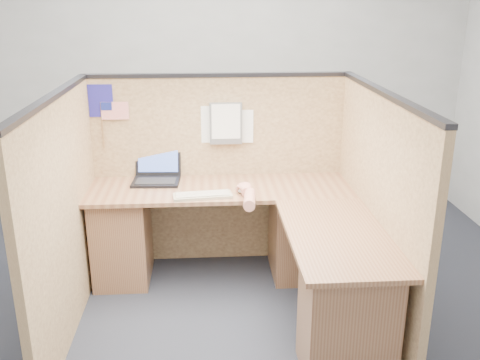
{
  "coord_description": "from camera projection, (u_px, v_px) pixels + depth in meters",
  "views": [
    {
      "loc": [
        -0.11,
        -3.07,
        2.06
      ],
      "look_at": [
        0.14,
        0.5,
        0.84
      ],
      "focal_mm": 40.0,
      "sensor_mm": 36.0,
      "label": 1
    }
  ],
  "objects": [
    {
      "name": "paper_right",
      "position": [
        240.0,
        126.0,
        4.14
      ],
      "size": [
        0.2,
        0.02,
        0.26
      ],
      "primitive_type": "cube",
      "rotation": [
        0.0,
        0.0,
        -0.09
      ],
      "color": "white",
      "rests_on": "cubicle_partitions"
    },
    {
      "name": "l_desk",
      "position": [
        249.0,
        251.0,
        3.73
      ],
      "size": [
        1.95,
        1.75,
        0.73
      ],
      "color": "brown",
      "rests_on": "floor"
    },
    {
      "name": "keyboard",
      "position": [
        203.0,
        195.0,
        3.77
      ],
      "size": [
        0.43,
        0.19,
        0.03
      ],
      "rotation": [
        0.0,
        0.0,
        0.11
      ],
      "color": "gray",
      "rests_on": "l_desk"
    },
    {
      "name": "file_holder",
      "position": [
        226.0,
        123.0,
        4.09
      ],
      "size": [
        0.25,
        0.05,
        0.32
      ],
      "color": "slate",
      "rests_on": "cubicle_partitions"
    },
    {
      "name": "american_flag",
      "position": [
        112.0,
        113.0,
        4.02
      ],
      "size": [
        0.21,
        0.01,
        0.36
      ],
      "color": "olive",
      "rests_on": "cubicle_partitions"
    },
    {
      "name": "blue_poster",
      "position": [
        101.0,
        101.0,
        4.0
      ],
      "size": [
        0.18,
        0.01,
        0.25
      ],
      "primitive_type": "cube",
      "rotation": [
        0.0,
        0.0,
        -0.03
      ],
      "color": "navy",
      "rests_on": "cubicle_partitions"
    },
    {
      "name": "hand_forearm",
      "position": [
        248.0,
        195.0,
        3.7
      ],
      "size": [
        0.12,
        0.43,
        0.09
      ],
      "color": "tan",
      "rests_on": "l_desk"
    },
    {
      "name": "paper_left",
      "position": [
        210.0,
        125.0,
        4.12
      ],
      "size": [
        0.23,
        0.03,
        0.29
      ],
      "primitive_type": "cube",
      "rotation": [
        0.0,
        0.0,
        -0.11
      ],
      "color": "white",
      "rests_on": "cubicle_partitions"
    },
    {
      "name": "mouse",
      "position": [
        245.0,
        190.0,
        3.85
      ],
      "size": [
        0.13,
        0.09,
        0.05
      ],
      "primitive_type": "ellipsoid",
      "rotation": [
        0.0,
        0.0,
        -0.19
      ],
      "color": "silver",
      "rests_on": "l_desk"
    },
    {
      "name": "laptop",
      "position": [
        157.0,
        172.0,
        4.12
      ],
      "size": [
        0.37,
        0.35,
        0.26
      ],
      "rotation": [
        0.0,
        0.0,
        -0.05
      ],
      "color": "black",
      "rests_on": "l_desk"
    },
    {
      "name": "floor",
      "position": [
        225.0,
        324.0,
        3.57
      ],
      "size": [
        5.0,
        5.0,
        0.0
      ],
      "primitive_type": "plane",
      "color": "#1F242C",
      "rests_on": "ground"
    },
    {
      "name": "cubicle_partitions",
      "position": [
        221.0,
        194.0,
        3.73
      ],
      "size": [
        2.06,
        1.83,
        1.53
      ],
      "color": "brown",
      "rests_on": "floor"
    },
    {
      "name": "wall_back",
      "position": [
        214.0,
        70.0,
        5.25
      ],
      "size": [
        5.0,
        0.0,
        5.0
      ],
      "primitive_type": "plane",
      "rotation": [
        1.57,
        0.0,
        0.0
      ],
      "color": "#9B9EA0",
      "rests_on": "floor"
    }
  ]
}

